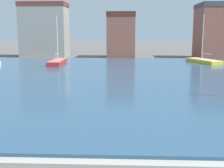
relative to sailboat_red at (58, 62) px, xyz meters
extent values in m
cube|color=#2D5170|center=(10.20, -10.66, -0.33)|extent=(91.49, 41.26, 0.26)
cube|color=#ADA89E|center=(10.20, -31.54, -0.40)|extent=(91.49, 0.50, 0.12)
cube|color=red|center=(0.03, -0.68, -0.05)|extent=(1.97, 6.70, 0.82)
ellipsoid|color=red|center=(-0.11, 2.46, -0.05)|extent=(1.61, 2.39, 0.78)
cube|color=#C7716E|center=(0.03, -0.68, 0.39)|extent=(1.93, 6.57, 0.06)
cylinder|color=silver|center=(0.01, -0.19, 3.43)|extent=(0.12, 0.12, 6.14)
cylinder|color=silver|center=(0.06, -1.35, 1.26)|extent=(0.18, 2.32, 0.08)
cube|color=gold|center=(21.01, 2.15, -0.09)|extent=(4.07, 6.81, 0.73)
ellipsoid|color=gold|center=(19.95, 5.06, -0.09)|extent=(2.43, 2.75, 0.70)
cube|color=#DFCD77|center=(21.01, 2.15, 0.30)|extent=(3.99, 6.67, 0.06)
cylinder|color=silver|center=(20.84, 2.61, 3.55)|extent=(0.12, 0.12, 6.55)
cylinder|color=silver|center=(21.23, 1.53, 1.17)|extent=(0.86, 2.18, 0.08)
cube|color=gray|center=(-5.80, 14.78, 4.23)|extent=(8.49, 5.47, 9.37)
cube|color=brown|center=(-5.80, 14.78, 9.31)|extent=(8.66, 5.58, 0.80)
cube|color=#8E5142|center=(8.75, 13.72, 3.27)|extent=(5.02, 6.48, 7.46)
cube|color=#51281E|center=(8.75, 13.72, 7.40)|extent=(5.12, 6.61, 0.80)
cube|color=#8E5142|center=(25.11, 12.76, 4.00)|extent=(5.27, 7.52, 8.92)
cube|color=#42424C|center=(25.11, 12.76, 8.86)|extent=(5.37, 7.67, 0.80)
camera|label=1|loc=(9.50, -41.39, 4.23)|focal=47.21mm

